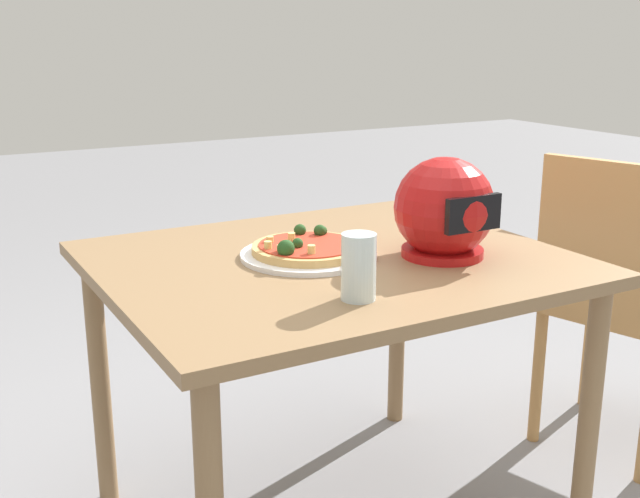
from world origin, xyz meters
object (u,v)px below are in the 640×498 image
motorcycle_helmet (444,210)px  pizza (307,247)px  chair_side (612,292)px  dining_table (331,291)px  drinking_glass (359,267)px

motorcycle_helmet → pizza: bearing=-27.4°
motorcycle_helmet → chair_side: bearing=-175.8°
pizza → chair_side: bearing=174.0°
chair_side → dining_table: bearing=-4.7°
dining_table → motorcycle_helmet: 0.33m
dining_table → chair_side: chair_side is taller
dining_table → drinking_glass: (0.10, 0.29, 0.15)m
dining_table → motorcycle_helmet: size_ratio=4.52×
motorcycle_helmet → drinking_glass: bearing=26.0°
pizza → chair_side: 0.98m
drinking_glass → pizza: bearing=-99.8°
pizza → motorcycle_helmet: motorcycle_helmet is taller
pizza → drinking_glass: (0.05, 0.31, 0.04)m
drinking_glass → chair_side: 1.06m
drinking_glass → dining_table: bearing=-109.9°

